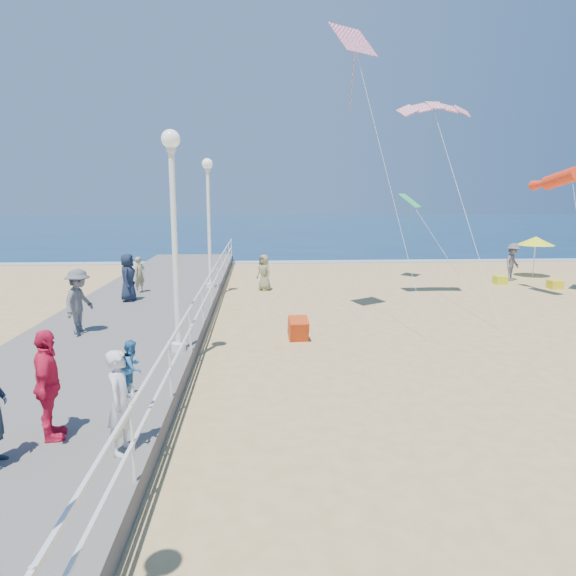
{
  "coord_description": "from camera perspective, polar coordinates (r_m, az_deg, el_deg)",
  "views": [
    {
      "loc": [
        -3.37,
        -12.45,
        4.17
      ],
      "look_at": [
        -2.5,
        2.0,
        1.6
      ],
      "focal_mm": 32.0,
      "sensor_mm": 36.0,
      "label": 1
    }
  ],
  "objects": [
    {
      "name": "spectator_3",
      "position": [
        8.93,
        -25.14,
        -9.77
      ],
      "size": [
        0.67,
        1.11,
        1.77
      ],
      "primitive_type": "imported",
      "rotation": [
        0.0,
        0.0,
        1.82
      ],
      "color": "#DC1B43",
      "rests_on": "boardwalk"
    },
    {
      "name": "beach_walker_c",
      "position": [
        23.17,
        -2.67,
        1.73
      ],
      "size": [
        0.91,
        0.94,
        1.63
      ],
      "primitive_type": "imported",
      "rotation": [
        0.0,
        0.0,
        -0.85
      ],
      "color": "#817F59",
      "rests_on": "ground"
    },
    {
      "name": "beach_chair_left",
      "position": [
        26.6,
        27.54,
        0.33
      ],
      "size": [
        0.55,
        0.55,
        0.4
      ],
      "primitive_type": "cube",
      "color": "yellow",
      "rests_on": "ground"
    },
    {
      "name": "surf_line",
      "position": [
        33.38,
        2.37,
        2.93
      ],
      "size": [
        160.0,
        1.2,
        0.04
      ],
      "primitive_type": "cube",
      "color": "silver",
      "rests_on": "ground"
    },
    {
      "name": "kite_diamond_green",
      "position": [
        26.93,
        13.4,
        9.44
      ],
      "size": [
        1.36,
        1.42,
        0.68
      ],
      "primitive_type": "cube",
      "rotation": [
        0.64,
        0.0,
        0.99
      ],
      "color": "#2AC561"
    },
    {
      "name": "boardwalk",
      "position": [
        13.7,
        -21.0,
        -7.46
      ],
      "size": [
        5.0,
        44.0,
        0.4
      ],
      "primitive_type": "cube",
      "color": "slate",
      "rests_on": "ground"
    },
    {
      "name": "spectator_6",
      "position": [
        21.27,
        -16.15,
        1.42
      ],
      "size": [
        0.57,
        0.63,
        1.44
      ],
      "primitive_type": "imported",
      "rotation": [
        0.0,
        0.0,
        1.02
      ],
      "color": "gray",
      "rests_on": "boardwalk"
    },
    {
      "name": "box_kite",
      "position": [
        15.12,
        1.15,
        -4.77
      ],
      "size": [
        0.6,
        0.75,
        0.74
      ],
      "primitive_type": "cube",
      "rotation": [
        0.31,
        0.0,
        0.08
      ],
      "color": "red",
      "rests_on": "ground"
    },
    {
      "name": "kite_diamond_redwhite",
      "position": [
        17.99,
        7.26,
        25.7
      ],
      "size": [
        1.61,
        1.48,
        1.01
      ],
      "primitive_type": "cube",
      "rotation": [
        0.84,
        0.0,
        0.58
      ],
      "color": "#C11646"
    },
    {
      "name": "kite_windsock",
      "position": [
        23.57,
        28.11,
        10.69
      ],
      "size": [
        1.04,
        2.85,
        1.12
      ],
      "primitive_type": "cylinder",
      "rotation": [
        1.36,
        0.0,
        0.17
      ],
      "color": "red"
    },
    {
      "name": "beach_chair_right",
      "position": [
        26.96,
        22.5,
        0.83
      ],
      "size": [
        0.55,
        0.55,
        0.4
      ],
      "primitive_type": "cube",
      "color": "#CEDB17",
      "rests_on": "ground"
    },
    {
      "name": "lamp_post_mid",
      "position": [
        12.62,
        -12.58,
        7.52
      ],
      "size": [
        0.44,
        0.44,
        5.32
      ],
      "color": "white",
      "rests_on": "boardwalk"
    },
    {
      "name": "spectator_4",
      "position": [
        19.63,
        -17.36,
        1.13
      ],
      "size": [
        0.56,
        0.86,
        1.75
      ],
      "primitive_type": "imported",
      "rotation": [
        0.0,
        0.0,
        1.57
      ],
      "color": "#172032",
      "rests_on": "boardwalk"
    },
    {
      "name": "ocean",
      "position": [
        77.63,
        -0.97,
        7.0
      ],
      "size": [
        160.0,
        90.0,
        0.05
      ],
      "primitive_type": "cube",
      "color": "#0C294C",
      "rests_on": "ground"
    },
    {
      "name": "woman_holding_toddler",
      "position": [
        8.13,
        -18.04,
        -11.94
      ],
      "size": [
        0.47,
        0.63,
        1.59
      ],
      "primitive_type": "imported",
      "rotation": [
        0.0,
        0.0,
        1.4
      ],
      "color": "silver",
      "rests_on": "boardwalk"
    },
    {
      "name": "ground",
      "position": [
        13.56,
        11.24,
        -8.05
      ],
      "size": [
        160.0,
        160.0,
        0.0
      ],
      "primitive_type": "plane",
      "color": "tan",
      "rests_on": "ground"
    },
    {
      "name": "toddler_held",
      "position": [
        8.07,
        -16.92,
        -8.44
      ],
      "size": [
        0.38,
        0.46,
        0.84
      ],
      "primitive_type": "imported",
      "rotation": [
        0.0,
        0.0,
        1.4
      ],
      "color": "teal",
      "rests_on": "boardwalk"
    },
    {
      "name": "railing",
      "position": [
        12.9,
        -10.85,
        -3.2
      ],
      "size": [
        0.05,
        42.0,
        0.55
      ],
      "color": "white",
      "rests_on": "boardwalk"
    },
    {
      "name": "spectator_2",
      "position": [
        15.37,
        -22.21,
        -1.41
      ],
      "size": [
        0.92,
        1.3,
        1.82
      ],
      "primitive_type": "imported",
      "rotation": [
        0.0,
        0.0,
        1.35
      ],
      "color": "#58595D",
      "rests_on": "boardwalk"
    },
    {
      "name": "beach_walker_a",
      "position": [
        28.18,
        23.68,
        2.66
      ],
      "size": [
        1.38,
        1.35,
        1.9
      ],
      "primitive_type": "imported",
      "rotation": [
        0.0,
        0.0,
        0.74
      ],
      "color": "#57565B",
      "rests_on": "ground"
    },
    {
      "name": "beach_umbrella",
      "position": [
        29.91,
        25.81,
        4.73
      ],
      "size": [
        1.9,
        1.9,
        2.14
      ],
      "color": "white",
      "rests_on": "ground"
    },
    {
      "name": "lamp_post_far",
      "position": [
        21.55,
        -8.82,
        8.6
      ],
      "size": [
        0.44,
        0.44,
        5.32
      ],
      "color": "white",
      "rests_on": "boardwalk"
    },
    {
      "name": "kite_parafoil",
      "position": [
        21.53,
        16.03,
        18.93
      ],
      "size": [
        2.78,
        0.94,
        0.65
      ],
      "primitive_type": null,
      "rotation": [
        0.44,
        0.0,
        0.0
      ],
      "color": "red"
    }
  ]
}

